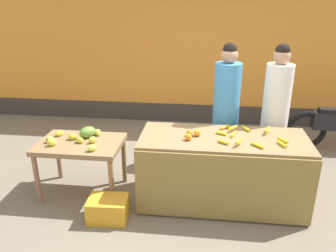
{
  "coord_description": "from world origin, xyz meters",
  "views": [
    {
      "loc": [
        0.08,
        -3.58,
        2.37
      ],
      "look_at": [
        -0.36,
        0.15,
        0.9
      ],
      "focal_mm": 35.76,
      "sensor_mm": 36.0,
      "label": 1
    }
  ],
  "objects": [
    {
      "name": "produce_crate",
      "position": [
        -0.96,
        -0.52,
        0.13
      ],
      "size": [
        0.46,
        0.34,
        0.26
      ],
      "primitive_type": "cube",
      "rotation": [
        0.0,
        0.0,
        0.05
      ],
      "color": "gold",
      "rests_on": "ground"
    },
    {
      "name": "market_wall_back",
      "position": [
        0.0,
        2.83,
        1.48
      ],
      "size": [
        9.1,
        0.23,
        3.02
      ],
      "color": "orange",
      "rests_on": "ground"
    },
    {
      "name": "vendor_woman_blue_shirt",
      "position": [
        0.35,
        0.65,
        0.93
      ],
      "size": [
        0.34,
        0.34,
        1.84
      ],
      "color": "#33333D",
      "rests_on": "ground"
    },
    {
      "name": "orange_pile",
      "position": [
        -0.06,
        -0.05,
        0.89
      ],
      "size": [
        0.18,
        0.2,
        0.08
      ],
      "color": "orange",
      "rests_on": "fruit_stall_counter"
    },
    {
      "name": "fruit_stall_counter",
      "position": [
        0.31,
        -0.01,
        0.43
      ],
      "size": [
        1.93,
        0.83,
        0.85
      ],
      "color": "olive",
      "rests_on": "ground"
    },
    {
      "name": "vendor_woman_white_shirt",
      "position": [
        0.98,
        0.65,
        0.93
      ],
      "size": [
        0.34,
        0.34,
        1.84
      ],
      "color": "#33333D",
      "rests_on": "ground"
    },
    {
      "name": "side_table_wooden",
      "position": [
        -1.43,
        0.0,
        0.61
      ],
      "size": [
        1.01,
        0.71,
        0.7
      ],
      "color": "olive",
      "rests_on": "ground"
    },
    {
      "name": "mango_papaya_pile",
      "position": [
        -1.44,
        0.07,
        0.75
      ],
      "size": [
        0.71,
        0.58,
        0.14
      ],
      "color": "#D7CA4C",
      "rests_on": "side_table_wooden"
    },
    {
      "name": "produce_sack",
      "position": [
        -0.67,
        0.8,
        0.26
      ],
      "size": [
        0.31,
        0.36,
        0.52
      ],
      "primitive_type": "ellipsoid",
      "rotation": [
        0.0,
        0.0,
        1.55
      ],
      "color": "tan",
      "rests_on": "ground"
    },
    {
      "name": "banana_bunch_pile",
      "position": [
        0.56,
        0.03,
        0.88
      ],
      "size": [
        0.79,
        0.64,
        0.07
      ],
      "color": "gold",
      "rests_on": "fruit_stall_counter"
    },
    {
      "name": "ground_plane",
      "position": [
        0.0,
        0.0,
        0.0
      ],
      "size": [
        24.0,
        24.0,
        0.0
      ],
      "primitive_type": "plane",
      "color": "#756B5B"
    }
  ]
}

